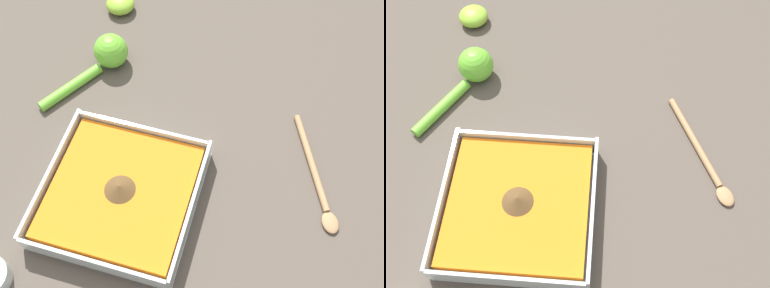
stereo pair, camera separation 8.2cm
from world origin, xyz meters
TOP-DOWN VIEW (x-y plane):
  - ground_plane at (0.00, 0.00)m, footprint 4.00×4.00m
  - square_dish at (0.00, -0.00)m, footprint 0.26×0.26m
  - lemon_squeezer at (-0.28, -0.14)m, footprint 0.20×0.14m
  - lemon_half at (-0.44, -0.17)m, footprint 0.06×0.06m
  - wooden_spoon at (-0.13, 0.32)m, footprint 0.23×0.12m

SIDE VIEW (x-z plane):
  - ground_plane at x=0.00m, z-range 0.00..0.00m
  - wooden_spoon at x=-0.13m, z-range 0.00..0.01m
  - lemon_half at x=-0.44m, z-range 0.00..0.04m
  - square_dish at x=0.00m, z-range -0.01..0.05m
  - lemon_squeezer at x=-0.28m, z-range 0.00..0.07m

